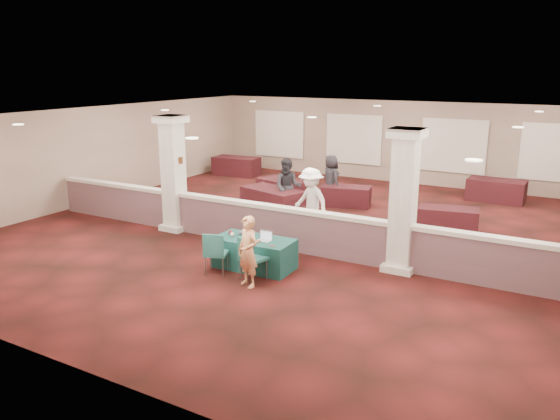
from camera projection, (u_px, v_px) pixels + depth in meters
The scene contains 31 objects.
ground at pixel (310, 234), 15.06m from camera, with size 16.00×16.00×0.00m, color #451111.
wall_back at pixel (402, 142), 21.39m from camera, with size 16.00×0.04×3.20m, color #7D6656.
wall_front at pixel (67, 270), 7.92m from camera, with size 16.00×0.04×3.20m, color #7D6656.
wall_left at pixel (99, 154), 18.46m from camera, with size 0.04×16.00×3.20m, color #7D6656.
ceiling at pixel (312, 117), 14.25m from camera, with size 16.00×16.00×0.02m, color white.
partition_wall at pixel (284, 227), 13.65m from camera, with size 15.60×0.28×1.10m.
column_left at pixel (173, 172), 15.05m from camera, with size 0.72×0.72×3.20m.
column_right at pixel (403, 200), 11.95m from camera, with size 0.72×0.72×3.20m.
sconce_left at pixel (165, 159), 15.09m from camera, with size 0.12×0.12×0.18m.
sconce_right at pixel (181, 160), 14.82m from camera, with size 0.12×0.12×0.18m.
near_table at pixel (254, 253), 12.41m from camera, with size 1.80×0.90×0.69m, color #103B37.
conf_chair_main at pixel (250, 255), 11.60m from camera, with size 0.59×0.59×0.97m.
conf_chair_side at pixel (215, 250), 11.93m from camera, with size 0.62×0.62×0.97m.
woman at pixel (248, 252), 11.27m from camera, with size 0.54×0.36×1.51m, color tan.
far_table_front_left at pixel (284, 190), 18.66m from camera, with size 1.81×0.91×0.73m, color black.
far_table_front_center at pixel (273, 201), 16.99m from camera, with size 1.98×0.99×0.80m, color black.
far_table_front_right at pixel (448, 219), 15.25m from camera, with size 1.62×0.81×0.66m, color black.
far_table_back_left at pixel (236, 166), 23.13m from camera, with size 1.91×0.95×0.77m, color black.
far_table_back_center at pixel (345, 196), 18.02m from camera, with size 1.62×0.81×0.66m, color black.
far_table_back_right at pixel (496, 190), 18.60m from camera, with size 1.86×0.93×0.76m, color black.
attendee_a at pixel (288, 187), 16.76m from camera, with size 0.85×0.47×1.76m, color black.
attendee_b at pixel (311, 201), 14.82m from camera, with size 1.17×0.54×1.84m, color silver.
attendee_d at pixel (331, 179), 18.26m from camera, with size 0.81×0.44×1.64m, color black.
laptop_base at pixel (264, 241), 12.16m from camera, with size 0.31×0.22×0.02m, color silver.
laptop_screen at pixel (266, 235), 12.22m from camera, with size 0.31×0.01×0.21m, color silver.
screen_glow at pixel (266, 235), 12.22m from camera, with size 0.28×0.00×0.18m, color silver.
knitting at pixel (251, 241), 12.10m from camera, with size 0.38×0.28×0.03m, color #AA461B.
yarn_cream at pixel (232, 235), 12.46m from camera, with size 0.10×0.10×0.10m, color beige.
yarn_red at pixel (230, 232), 12.65m from camera, with size 0.09×0.09×0.09m, color #5D1212.
yarn_grey at pixel (241, 233), 12.60m from camera, with size 0.10×0.10×0.10m, color #4B4B50.
scissors at pixel (273, 246), 11.82m from camera, with size 0.11×0.03×0.01m, color red.
Camera 1 is at (6.36, -12.94, 4.45)m, focal length 35.00 mm.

